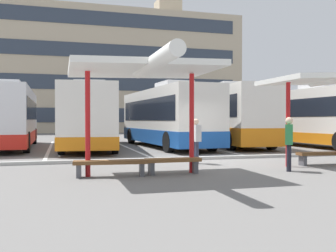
{
  "coord_description": "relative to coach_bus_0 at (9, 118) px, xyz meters",
  "views": [
    {
      "loc": [
        -5.59,
        -13.49,
        1.56
      ],
      "look_at": [
        -1.16,
        2.37,
        1.28
      ],
      "focal_mm": 40.6,
      "sensor_mm": 36.0,
      "label": 1
    }
  ],
  "objects": [
    {
      "name": "waiting_shelter_1",
      "position": [
        11.39,
        -11.51,
        1.21
      ],
      "size": [
        3.77,
        4.49,
        3.11
      ],
      "color": "red",
      "rests_on": "ground"
    },
    {
      "name": "waiting_passenger_0",
      "position": [
        9.39,
        -12.23,
        -0.71
      ],
      "size": [
        0.44,
        0.51,
        1.63
      ],
      "color": "black",
      "rests_on": "ground"
    },
    {
      "name": "coach_bus_0",
      "position": [
        0.0,
        0.0,
        0.0
      ],
      "size": [
        2.69,
        10.28,
        3.53
      ],
      "color": "silver",
      "rests_on": "ground"
    },
    {
      "name": "platform_kerb",
      "position": [
        8.39,
        -8.4,
        -1.59
      ],
      "size": [
        44.0,
        0.24,
        0.12
      ],
      "primitive_type": "cube",
      "color": "#ADADA8",
      "rests_on": "ground"
    },
    {
      "name": "lane_stripe_4",
      "position": [
        14.63,
        -1.23,
        -1.64
      ],
      "size": [
        0.16,
        14.0,
        0.01
      ],
      "primitive_type": "cube",
      "color": "white",
      "rests_on": "ground"
    },
    {
      "name": "lane_stripe_5",
      "position": [
        18.8,
        -1.23,
        -1.64
      ],
      "size": [
        0.16,
        14.0,
        0.01
      ],
      "primitive_type": "cube",
      "color": "white",
      "rests_on": "ground"
    },
    {
      "name": "waiting_shelter_0",
      "position": [
        4.97,
        -12.0,
        1.27
      ],
      "size": [
        4.0,
        5.13,
        3.14
      ],
      "color": "red",
      "rests_on": "ground"
    },
    {
      "name": "coach_bus_3",
      "position": [
        12.4,
        -0.14,
        0.07
      ],
      "size": [
        3.29,
        12.63,
        3.72
      ],
      "color": "silver",
      "rests_on": "ground"
    },
    {
      "name": "terminal_building",
      "position": [
        8.43,
        28.51,
        5.98
      ],
      "size": [
        34.21,
        11.09,
        17.97
      ],
      "color": "tan",
      "rests_on": "ground"
    },
    {
      "name": "coach_bus_2",
      "position": [
        8.5,
        -1.39,
        0.01
      ],
      "size": [
        3.22,
        10.58,
        3.58
      ],
      "color": "silver",
      "rests_on": "ground"
    },
    {
      "name": "lane_stripe_2",
      "position": [
        6.31,
        -1.23,
        -1.64
      ],
      "size": [
        0.16,
        14.0,
        0.01
      ],
      "primitive_type": "cube",
      "color": "white",
      "rests_on": "ground"
    },
    {
      "name": "coach_bus_4",
      "position": [
        16.79,
        -2.53,
        0.07
      ],
      "size": [
        2.99,
        11.82,
        3.63
      ],
      "color": "silver",
      "rests_on": "ground"
    },
    {
      "name": "lane_stripe_3",
      "position": [
        10.47,
        -1.23,
        -1.64
      ],
      "size": [
        0.16,
        14.0,
        0.01
      ],
      "primitive_type": "cube",
      "color": "white",
      "rests_on": "ground"
    },
    {
      "name": "ground_plane",
      "position": [
        8.39,
        -8.77,
        -1.65
      ],
      "size": [
        160.0,
        160.0,
        0.0
      ],
      "primitive_type": "plane",
      "color": "slate"
    },
    {
      "name": "waiting_passenger_1",
      "position": [
        7.35,
        -9.6,
        -0.74
      ],
      "size": [
        0.27,
        0.48,
        1.59
      ],
      "color": "#33384C",
      "rests_on": "ground"
    },
    {
      "name": "bench_1",
      "position": [
        5.87,
        -11.83,
        -1.31
      ],
      "size": [
        1.6,
        0.43,
        0.45
      ],
      "color": "brown",
      "rests_on": "ground"
    },
    {
      "name": "bench_0",
      "position": [
        4.07,
        -11.9,
        -1.3
      ],
      "size": [
        2.03,
        0.61,
        0.45
      ],
      "color": "brown",
      "rests_on": "ground"
    },
    {
      "name": "bench_2",
      "position": [
        11.39,
        -11.22,
        -1.31
      ],
      "size": [
        1.85,
        0.56,
        0.45
      ],
      "color": "brown",
      "rests_on": "ground"
    },
    {
      "name": "lane_stripe_1",
      "position": [
        2.14,
        -1.23,
        -1.64
      ],
      "size": [
        0.16,
        14.0,
        0.01
      ],
      "primitive_type": "cube",
      "color": "white",
      "rests_on": "ground"
    },
    {
      "name": "coach_bus_1",
      "position": [
        4.33,
        -0.69,
        0.01
      ],
      "size": [
        3.67,
        11.74,
        3.54
      ],
      "color": "silver",
      "rests_on": "ground"
    }
  ]
}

